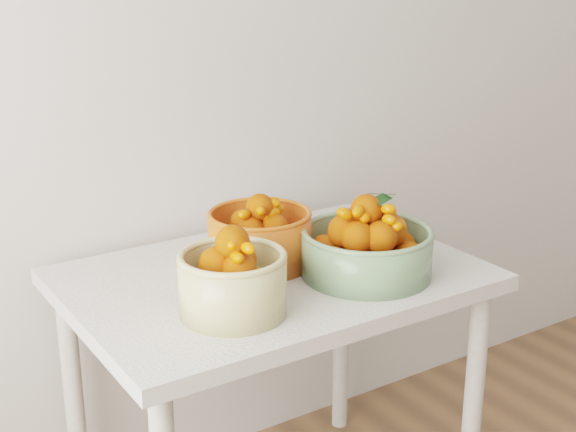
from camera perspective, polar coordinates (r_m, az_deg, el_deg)
name	(u,v)px	position (r m, az deg, el deg)	size (l,w,h in m)	color
table	(273,307)	(2.04, -1.09, -6.49)	(1.00, 0.70, 0.75)	silver
bowl_cream	(232,281)	(1.75, -3.97, -4.63)	(0.26, 0.26, 0.21)	#CEBF80
bowl_green	(367,247)	(1.97, 5.61, -2.23)	(0.33, 0.33, 0.21)	gray
bowl_orange	(260,237)	(2.02, -2.03, -1.48)	(0.30, 0.30, 0.19)	#E1541A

